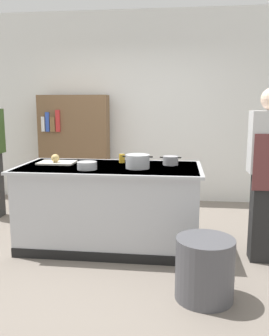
# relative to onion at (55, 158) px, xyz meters

# --- Properties ---
(ground_plane) EXTENTS (10.00, 10.00, 0.00)m
(ground_plane) POSITION_rel_onion_xyz_m (0.62, -0.06, -0.97)
(ground_plane) COLOR slate
(back_wall) EXTENTS (6.40, 0.12, 3.00)m
(back_wall) POSITION_rel_onion_xyz_m (0.62, 2.04, 0.53)
(back_wall) COLOR white
(back_wall) RESTS_ON ground_plane
(counter_island) EXTENTS (1.98, 0.98, 0.90)m
(counter_island) POSITION_rel_onion_xyz_m (0.62, -0.06, -0.50)
(counter_island) COLOR #B7BABF
(counter_island) RESTS_ON ground_plane
(cutting_board) EXTENTS (0.40, 0.28, 0.02)m
(cutting_board) POSITION_rel_onion_xyz_m (0.00, 0.04, -0.06)
(cutting_board) COLOR silver
(cutting_board) RESTS_ON counter_island
(onion) EXTENTS (0.09, 0.09, 0.09)m
(onion) POSITION_rel_onion_xyz_m (0.00, 0.00, 0.00)
(onion) COLOR tan
(onion) RESTS_ON cutting_board
(stock_pot) EXTENTS (0.32, 0.25, 0.14)m
(stock_pot) POSITION_rel_onion_xyz_m (0.94, -0.15, 0.01)
(stock_pot) COLOR #B7BABF
(stock_pot) RESTS_ON counter_island
(sauce_pan) EXTENTS (0.24, 0.17, 0.10)m
(sauce_pan) POSITION_rel_onion_xyz_m (1.28, 0.10, -0.02)
(sauce_pan) COLOR #99999E
(sauce_pan) RESTS_ON counter_island
(mixing_bowl) EXTENTS (0.20, 0.20, 0.08)m
(mixing_bowl) POSITION_rel_onion_xyz_m (0.44, -0.28, -0.03)
(mixing_bowl) COLOR #B7BABF
(mixing_bowl) RESTS_ON counter_island
(juice_cup) EXTENTS (0.07, 0.07, 0.10)m
(juice_cup) POSITION_rel_onion_xyz_m (0.72, 0.19, -0.02)
(juice_cup) COLOR yellow
(juice_cup) RESTS_ON counter_island
(trash_bin) EXTENTS (0.47, 0.47, 0.51)m
(trash_bin) POSITION_rel_onion_xyz_m (1.60, -1.08, -0.71)
(trash_bin) COLOR #4C4C51
(trash_bin) RESTS_ON ground_plane
(person_chef) EXTENTS (0.38, 0.25, 1.72)m
(person_chef) POSITION_rel_onion_xyz_m (2.24, -0.25, -0.05)
(person_chef) COLOR #242424
(person_chef) RESTS_ON ground_plane
(bookshelf) EXTENTS (1.10, 0.31, 1.70)m
(bookshelf) POSITION_rel_onion_xyz_m (-0.29, 1.74, -0.11)
(bookshelf) COLOR brown
(bookshelf) RESTS_ON ground_plane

